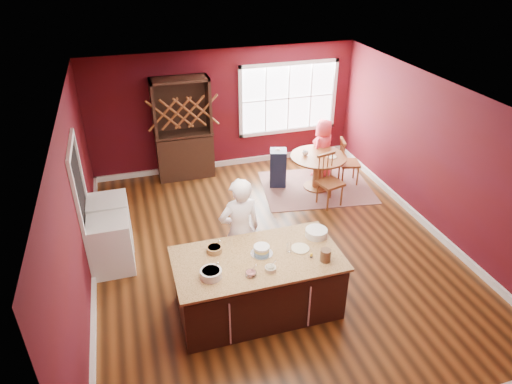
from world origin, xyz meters
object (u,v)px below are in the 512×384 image
layer_cake (262,250)px  washer (112,245)px  chair_east (350,161)px  baker (240,231)px  hutch (183,129)px  chair_south (331,181)px  toddler (279,151)px  dining_table (318,165)px  dryer (111,223)px  chair_north (318,151)px  high_chair (278,167)px  seated_woman (323,148)px  kitchen_island (258,285)px

layer_cake → washer: layer_cake is taller
chair_east → washer: size_ratio=1.12×
baker → hutch: 3.78m
chair_south → toddler: chair_south is taller
dining_table → dryer: dryer is taller
chair_north → hutch: hutch is taller
chair_east → high_chair: bearing=90.9°
seated_woman → toddler: size_ratio=5.14×
chair_north → dryer: 4.95m
washer → kitchen_island: bearing=-38.1°
baker → washer: bearing=-28.7°
baker → washer: size_ratio=1.94×
dining_table → chair_east: (0.75, 0.03, -0.02)m
layer_cake → high_chair: (1.43, 3.41, -0.55)m
dining_table → toddler: 0.87m
dining_table → dryer: (-4.24, -0.93, -0.06)m
dining_table → baker: baker is taller
seated_woman → dryer: bearing=-15.8°
dining_table → washer: size_ratio=1.28×
toddler → hutch: bearing=151.1°
kitchen_island → chair_east: 4.37m
chair_south → hutch: size_ratio=0.48×
high_chair → dining_table: bearing=-7.1°
baker → hutch: bearing=-91.4°
chair_south → kitchen_island: bearing=-146.9°
layer_cake → dryer: layer_cake is taller
chair_east → toddler: chair_east is taller
dining_table → seated_woman: (0.32, 0.49, 0.13)m
hutch → seated_woman: bearing=-16.7°
dining_table → toddler: bearing=155.0°
chair_south → dryer: bearing=168.8°
layer_cake → toddler: (1.45, 3.40, -0.17)m
layer_cake → baker: bearing=101.9°
hutch → high_chair: bearing=-28.9°
seated_woman → high_chair: 1.12m
kitchen_island → hutch: size_ratio=1.04×
dryer → chair_east: bearing=10.9°
kitchen_island → dryer: dryer is taller
dining_table → hutch: (-2.59, 1.37, 0.58)m
chair_north → seated_woman: 0.41m
dining_table → chair_north: size_ratio=1.30×
toddler → hutch: hutch is taller
chair_north → hutch: (-2.97, 0.53, 0.67)m
layer_cake → dryer: 2.99m
toddler → kitchen_island: bearing=-113.7°
baker → layer_cake: size_ratio=5.72×
layer_cake → chair_north: size_ratio=0.34×
kitchen_island → dryer: 2.95m
layer_cake → chair_south: (2.15, 2.33, -0.45)m
kitchen_island → hutch: 4.55m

